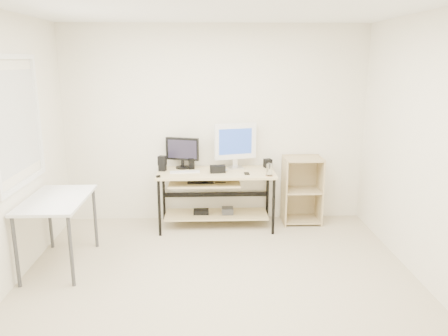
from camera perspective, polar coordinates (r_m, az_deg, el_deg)
name	(u,v)px	position (r m, az deg, el deg)	size (l,w,h in m)	color
room	(204,155)	(3.90, -2.67, 1.70)	(4.01, 4.01, 2.62)	#C1B394
desk	(214,187)	(5.66, -1.29, -2.53)	(1.50, 0.65, 0.75)	beige
side_table	(57,206)	(4.88, -21.01, -4.60)	(0.60, 1.00, 0.75)	white
shelf_unit	(301,189)	(5.97, 10.06, -2.74)	(0.50, 0.40, 0.90)	tan
black_monitor	(182,151)	(5.75, -5.46, 2.25)	(0.44, 0.19, 0.41)	black
white_imac	(235,143)	(5.71, 1.49, 3.35)	(0.55, 0.19, 0.60)	silver
keyboard	(185,172)	(5.58, -5.14, -0.51)	(0.38, 0.11, 0.01)	white
mouse	(225,170)	(5.61, 0.14, -0.27)	(0.06, 0.10, 0.03)	#ACACB1
center_speaker	(218,169)	(5.53, -0.83, -0.13)	(0.19, 0.09, 0.10)	black
speaker_left	(162,163)	(5.68, -8.06, 0.64)	(0.12, 0.12, 0.19)	black
speaker_right	(268,163)	(5.83, 5.74, 0.62)	(0.09, 0.09, 0.11)	black
audio_controller	(192,164)	(5.72, -4.27, 0.57)	(0.07, 0.05, 0.15)	black
volume_puck	(158,176)	(5.39, -8.58, -1.09)	(0.06, 0.06, 0.02)	black
smartphone	(247,174)	(5.49, 2.98, -0.73)	(0.06, 0.12, 0.01)	black
coaster	(269,176)	(5.42, 5.93, -0.99)	(0.10, 0.10, 0.01)	#AD7D4E
drinking_glass	(269,169)	(5.40, 5.95, -0.19)	(0.07, 0.07, 0.15)	white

